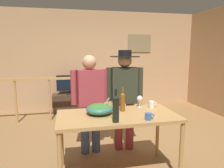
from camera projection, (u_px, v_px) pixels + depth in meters
ground_plane at (119, 146)px, 3.55m from camera, size 7.59×7.59×0.00m
back_wall at (96, 60)px, 5.86m from camera, size 5.84×0.10×2.67m
framed_picture at (139, 43)px, 5.98m from camera, size 0.68×0.03×0.50m
stair_railing at (90, 90)px, 4.92m from camera, size 3.72×0.10×1.05m
tv_console at (70, 103)px, 5.53m from camera, size 0.90×0.40×0.47m
flat_screen_tv at (70, 83)px, 5.42m from camera, size 0.67×0.12×0.50m
serving_table at (118, 120)px, 2.64m from camera, size 1.50×0.76×0.80m
salad_bowl at (99, 109)px, 2.63m from camera, size 0.34×0.34×0.21m
wine_glass at (140, 99)px, 2.96m from camera, size 0.08×0.08×0.16m
wine_bottle_amber at (123, 101)px, 2.75m from camera, size 0.06×0.06×0.32m
wine_bottle_dark at (116, 108)px, 2.32m from camera, size 0.08×0.08×0.38m
mug_white at (152, 104)px, 2.93m from camera, size 0.12×0.08×0.09m
mug_blue at (148, 116)px, 2.41m from camera, size 0.11×0.07×0.08m
person_standing_left at (90, 97)px, 3.19m from camera, size 0.57×0.28×1.53m
person_standing_right at (125, 92)px, 3.30m from camera, size 0.57×0.46×1.61m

